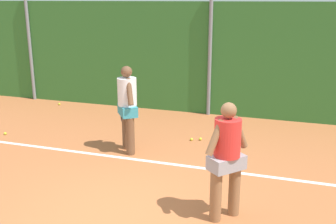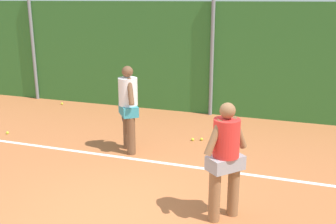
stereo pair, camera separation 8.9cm
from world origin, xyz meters
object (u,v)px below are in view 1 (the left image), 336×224
object	(u,v)px
player_foreground_near	(227,155)
tennis_ball_2	(200,139)
tennis_ball_6	(5,133)
player_midcourt	(127,105)
tennis_ball_7	(191,139)
tennis_ball_5	(59,104)

from	to	relation	value
player_foreground_near	tennis_ball_2	world-z (taller)	player_foreground_near
tennis_ball_6	tennis_ball_2	bearing A→B (deg)	13.28
player_midcourt	tennis_ball_6	distance (m)	3.37
player_foreground_near	player_midcourt	world-z (taller)	player_midcourt
player_foreground_near	tennis_ball_2	size ratio (longest dim) A/B	26.70
tennis_ball_2	tennis_ball_7	bearing A→B (deg)	-155.87
tennis_ball_6	tennis_ball_7	world-z (taller)	same
player_foreground_near	tennis_ball_7	distance (m)	3.45
tennis_ball_2	tennis_ball_6	size ratio (longest dim) A/B	1.00
player_foreground_near	tennis_ball_7	world-z (taller)	player_foreground_near
tennis_ball_2	tennis_ball_5	world-z (taller)	same
tennis_ball_2	tennis_ball_6	distance (m)	4.64
tennis_ball_2	tennis_ball_7	world-z (taller)	same
tennis_ball_2	tennis_ball_5	distance (m)	5.13
player_midcourt	tennis_ball_5	size ratio (longest dim) A/B	27.68
tennis_ball_5	tennis_ball_7	bearing A→B (deg)	-21.32
tennis_ball_5	tennis_ball_6	size ratio (longest dim) A/B	1.00
tennis_ball_6	tennis_ball_7	size ratio (longest dim) A/B	1.00
tennis_ball_2	tennis_ball_5	bearing A→B (deg)	160.33
tennis_ball_5	tennis_ball_6	world-z (taller)	same
player_foreground_near	player_midcourt	bearing A→B (deg)	91.89
tennis_ball_5	tennis_ball_2	bearing A→B (deg)	-19.67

